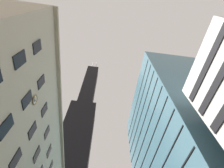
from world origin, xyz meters
TOP-DOWN VIEW (x-y plane):
  - dark_skyscraper at (-15.31, 79.52)m, footprint 28.65×28.65m
  - glass_office_midrise at (20.00, 24.99)m, footprint 18.10×35.53m

SIDE VIEW (x-z plane):
  - glass_office_midrise at x=20.00m, z-range 0.00..54.47m
  - dark_skyscraper at x=-15.31m, z-range -43.57..164.30m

